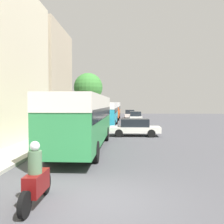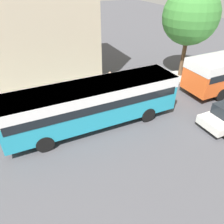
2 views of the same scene
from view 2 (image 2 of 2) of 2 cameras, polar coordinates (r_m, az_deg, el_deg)
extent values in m
cube|color=#BCAD93|center=(19.21, -20.94, 22.53)|extent=(6.83, 9.01, 11.08)
cube|color=teal|center=(13.39, -4.88, 2.45)|extent=(2.42, 10.75, 2.33)
cube|color=white|center=(12.99, -5.05, 5.54)|extent=(2.45, 10.80, 0.70)
cube|color=black|center=(13.24, -4.94, 3.53)|extent=(2.47, 10.32, 0.51)
cylinder|color=black|center=(16.09, 5.00, 3.36)|extent=(0.28, 1.00, 1.00)
cylinder|color=black|center=(14.51, 9.33, -0.67)|extent=(0.28, 1.00, 1.00)
cylinder|color=black|center=(14.40, -18.76, -2.50)|extent=(0.28, 1.00, 1.00)
cylinder|color=black|center=(12.62, -17.10, -7.93)|extent=(0.28, 1.00, 1.00)
cylinder|color=black|center=(19.92, 21.60, 7.24)|extent=(0.28, 1.00, 1.00)
cylinder|color=black|center=(18.59, 26.52, 4.12)|extent=(0.28, 1.00, 1.00)
cylinder|color=black|center=(15.47, 23.28, -1.71)|extent=(0.22, 0.64, 0.64)
cylinder|color=#232838|center=(17.84, -0.53, 6.82)|extent=(0.26, 0.26, 0.77)
cylinder|color=gray|center=(17.54, -0.54, 8.87)|extent=(0.33, 0.33, 0.64)
sphere|color=tan|center=(17.37, -0.55, 10.14)|extent=(0.21, 0.21, 0.21)
cylinder|color=brown|center=(21.13, 18.06, 13.45)|extent=(0.36, 0.36, 3.42)
sphere|color=#387A33|center=(20.31, 19.85, 22.50)|extent=(4.58, 4.58, 4.58)
camera|label=1|loc=(27.71, -88.92, -13.87)|focal=40.00mm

